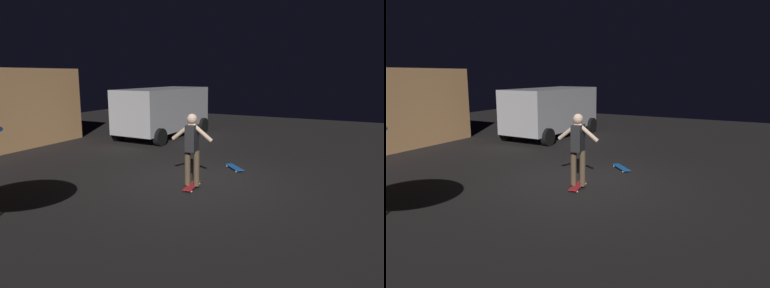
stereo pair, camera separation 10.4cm
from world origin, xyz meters
The scene contains 5 objects.
ground_plane centered at (0.00, 0.00, 0.00)m, with size 28.00×28.00×0.00m, color black.
parked_van centered at (5.19, 4.00, 1.16)m, with size 4.67×2.34×2.03m.
skateboard_ridden centered at (-0.36, -0.16, 0.06)m, with size 0.80×0.31×0.07m.
skateboard_spare centered at (1.62, -0.48, 0.06)m, with size 0.69×0.70×0.07m.
skater centered at (-0.36, -0.16, 1.04)m, with size 0.41×0.98×1.67m.
Camera 2 is at (-7.15, -3.72, 2.61)m, focal length 32.21 mm.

